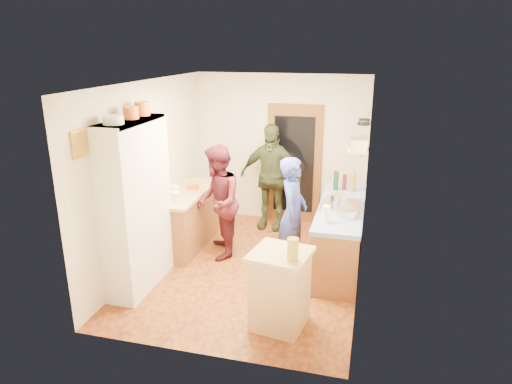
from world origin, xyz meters
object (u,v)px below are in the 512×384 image
at_px(hutch_body, 136,206).
at_px(island_base, 280,291).
at_px(right_counter_base, 340,235).
at_px(person_hob, 295,215).
at_px(person_left, 220,201).
at_px(person_back, 271,177).

height_order(hutch_body, island_base, hutch_body).
xyz_separation_m(right_counter_base, person_hob, (-0.62, -0.34, 0.39)).
relative_size(right_counter_base, person_left, 1.29).
xyz_separation_m(person_hob, person_left, (-1.15, 0.15, 0.04)).
bearing_deg(right_counter_base, person_hob, -150.97).
bearing_deg(hutch_body, person_back, 62.43).
bearing_deg(right_counter_base, person_left, -173.85).
height_order(right_counter_base, person_hob, person_hob).
xyz_separation_m(island_base, person_back, (-0.75, 2.84, 0.48)).
xyz_separation_m(person_hob, person_back, (-0.65, 1.40, 0.10)).
bearing_deg(island_base, person_hob, 93.74).
distance_m(hutch_body, person_left, 1.35).
bearing_deg(person_back, hutch_body, -113.16).
height_order(hutch_body, person_hob, hutch_body).
height_order(person_hob, person_left, person_left).
bearing_deg(right_counter_base, person_back, 140.24).
distance_m(person_left, person_back, 1.34).
bearing_deg(island_base, right_counter_base, 73.60).
bearing_deg(right_counter_base, hutch_body, -152.53).
distance_m(island_base, person_back, 2.97).
height_order(island_base, person_back, person_back).
xyz_separation_m(right_counter_base, person_left, (-1.77, -0.19, 0.43)).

